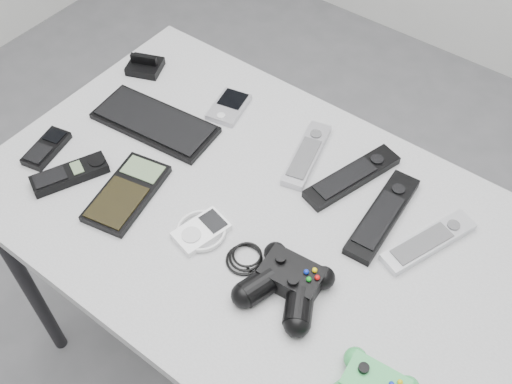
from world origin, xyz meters
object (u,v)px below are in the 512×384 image
Objects in this scene: desk at (255,229)px; remote_silver_a at (307,154)px; calculator at (127,193)px; controller_black at (287,282)px; remote_black_b at (383,215)px; mobile_phone at (46,148)px; remote_black_a at (352,176)px; pda_keyboard at (155,122)px; pda at (229,106)px; mp3_player at (201,231)px; remote_silver_b at (429,241)px; cordless_handset at (70,174)px.

remote_silver_a is (0.00, 0.18, 0.07)m from desk.
calculator is 0.74× the size of controller_black.
calculator is (-0.44, -0.26, -0.00)m from remote_black_b.
remote_black_b is at bearing 32.50° from desk.
mobile_phone and calculator have the same top height.
remote_silver_a is at bearing 89.05° from desk.
remote_black_a is at bearing 58.57° from desk.
remote_black_a is (0.44, 0.13, 0.00)m from pda_keyboard.
desk is 0.21m from controller_black.
pda is 0.44m from remote_black_b.
mp3_player is at bearing -114.26° from remote_silver_a.
remote_silver_b is 0.60m from calculator.
cordless_handset is at bearing -156.46° from mp3_player.
calculator is (-0.01, -0.33, 0.00)m from pda.
cordless_handset is at bearing -155.58° from desk.
pda is 0.55× the size of calculator.
desk is 4.89× the size of remote_black_a.
calculator is at bearing -8.76° from mobile_phone.
cordless_handset is 0.60× the size of controller_black.
mp3_player is at bearing -125.14° from remote_silver_b.
remote_silver_a is 0.84× the size of remote_black_a.
mobile_phone is (-0.46, -0.32, -0.00)m from remote_silver_a.
remote_black_b reaches higher than pda_keyboard.
remote_silver_a reaches higher than mobile_phone.
remote_silver_a reaches higher than calculator.
remote_black_a is at bearing 74.33° from mp3_player.
remote_silver_a is 0.81× the size of remote_black_b.
controller_black is at bearing -107.31° from remote_black_b.
remote_black_a is 0.86× the size of controller_black.
desk is 7.03× the size of cordless_handset.
cordless_handset reaches higher than pda.
desk is 0.34m from pda_keyboard.
pda_keyboard is 1.25× the size of remote_black_a.
pda is at bearing 94.61° from cordless_handset.
desk is at bearing 4.50° from mobile_phone.
remote_black_b is (0.21, -0.05, 0.00)m from remote_silver_a.
remote_black_a is at bearing 92.53° from controller_black.
remote_silver_b is (0.64, 0.08, 0.00)m from pda_keyboard.
remote_black_b is 0.10m from remote_silver_b.
desk is at bearing -54.05° from pda.
pda is 0.41× the size of controller_black.
pda_keyboard is 0.65m from remote_silver_b.
controller_black is at bearing 12.92° from mp3_player.
controller_black is at bearing -76.48° from remote_silver_a.
remote_black_b is 0.73m from mobile_phone.
cordless_handset is at bearing -126.31° from remote_black_a.
remote_silver_b is (0.54, -0.06, 0.00)m from pda.
remote_black_a is (0.11, 0.19, 0.08)m from desk.
remote_silver_a reaches higher than pda_keyboard.
calculator reaches higher than pda.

